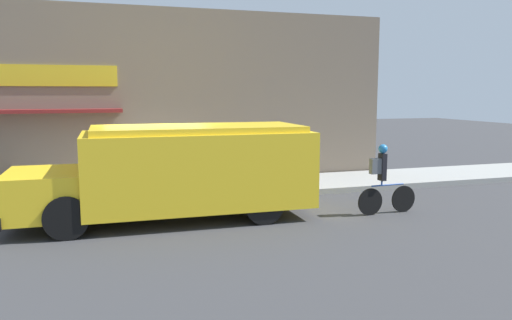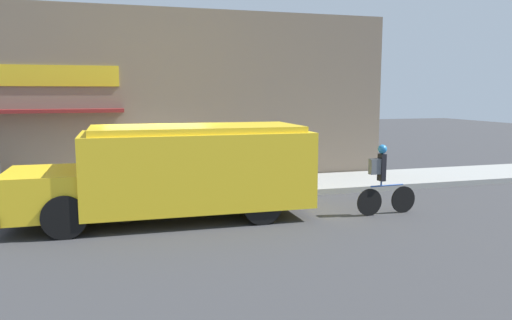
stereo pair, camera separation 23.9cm
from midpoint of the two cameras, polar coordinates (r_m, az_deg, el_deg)
ground_plane at (r=13.01m, az=-10.60°, el=-5.13°), size 70.00×70.00×0.00m
sidewalk at (r=14.25m, az=-11.15°, el=-3.66°), size 28.00×2.59×0.17m
storefront at (r=15.40m, az=-12.16°, el=6.91°), size 15.68×0.84×5.38m
school_bus at (r=11.37m, az=-8.32°, el=-1.16°), size 6.59×2.73×2.12m
cyclist at (r=12.09m, az=14.85°, el=-2.28°), size 1.57×0.21×1.67m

